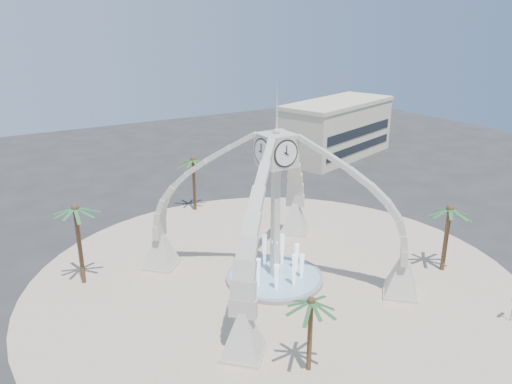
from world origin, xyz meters
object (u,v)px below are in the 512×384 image
fountain (275,277)px  palm_north (193,160)px  clock_tower (276,207)px  palm_west (75,209)px  palm_south (311,302)px  palm_east (450,209)px

fountain → palm_north: size_ratio=1.21×
palm_north → fountain: bearing=-93.7°
clock_tower → palm_west: clock_tower is taller
clock_tower → palm_north: bearing=86.3°
clock_tower → palm_west: 15.55m
fountain → palm_west: bearing=150.3°
palm_north → palm_south: size_ratio=1.21×
palm_east → palm_south: (-17.55, -4.33, -0.82)m
palm_south → palm_east: bearing=13.9°
clock_tower → palm_south: clock_tower is taller
palm_west → palm_north: palm_west is taller
palm_west → clock_tower: bearing=-29.7°
clock_tower → palm_west: (-13.51, 7.70, -0.06)m
palm_east → palm_west: palm_west is taller
fountain → palm_north: (1.16, 17.96, 5.54)m
palm_west → palm_east: bearing=-27.3°
clock_tower → palm_south: 11.39m
clock_tower → fountain: clock_tower is taller
clock_tower → palm_west: size_ratio=2.47×
palm_west → palm_south: palm_west is taller
clock_tower → fountain: size_ratio=2.24×
palm_east → palm_south: size_ratio=1.18×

